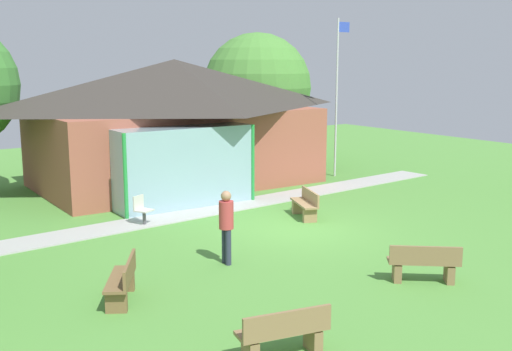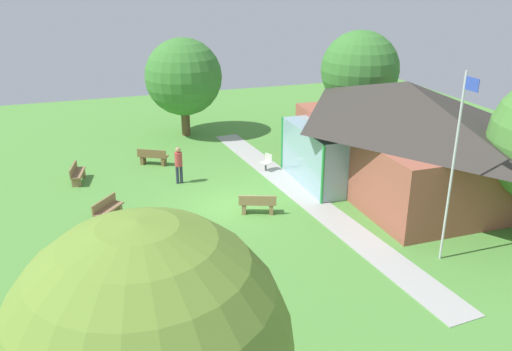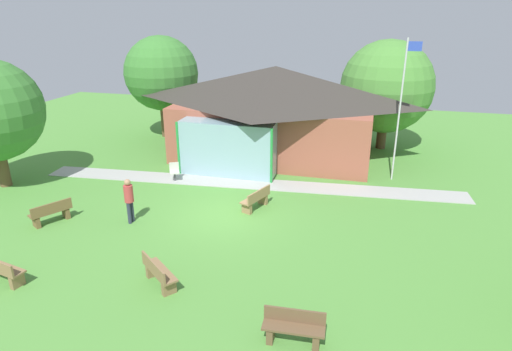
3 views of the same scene
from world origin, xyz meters
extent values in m
plane|color=#54933D|center=(0.00, 0.00, 0.00)|extent=(44.00, 44.00, 0.00)
cube|color=#A35642|center=(0.27, 7.94, 1.45)|extent=(10.12, 5.96, 2.89)
pyramid|color=#38332D|center=(0.27, 7.94, 3.84)|extent=(11.12, 6.96, 1.88)
cube|color=#8CB2BF|center=(-1.25, 4.36, 1.30)|extent=(4.55, 1.20, 2.60)
cylinder|color=green|center=(-3.53, 3.76, 1.30)|extent=(0.12, 0.12, 2.60)
cylinder|color=green|center=(1.03, 3.76, 1.30)|extent=(0.12, 0.12, 2.60)
cube|color=#ADADA8|center=(0.00, 3.40, 0.01)|extent=(19.42, 2.90, 0.03)
cylinder|color=silver|center=(6.42, 5.67, 3.20)|extent=(0.08, 0.08, 6.41)
cube|color=blue|center=(6.72, 5.67, 6.06)|extent=(0.60, 0.02, 0.40)
cube|color=olive|center=(-4.84, -5.83, 0.45)|extent=(1.56, 0.73, 0.06)
cube|color=olive|center=(-5.38, -5.72, 0.20)|extent=(0.24, 0.42, 0.39)
cube|color=olive|center=(-4.30, -5.94, 0.20)|extent=(0.24, 0.42, 0.39)
cube|color=olive|center=(-4.88, -6.01, 0.66)|extent=(1.48, 0.36, 0.36)
cube|color=brown|center=(-6.10, -2.19, 0.45)|extent=(1.13, 1.52, 0.06)
cube|color=brown|center=(-6.37, -2.67, 0.20)|extent=(0.43, 0.34, 0.39)
cube|color=brown|center=(-5.82, -1.71, 0.20)|extent=(0.43, 0.34, 0.39)
cube|color=brown|center=(-5.93, -2.29, 0.66)|extent=(0.80, 1.33, 0.36)
cube|color=olive|center=(-0.32, -4.80, 0.45)|extent=(1.44, 1.29, 0.06)
cube|color=olive|center=(-0.75, -4.45, 0.20)|extent=(0.38, 0.41, 0.39)
cube|color=olive|center=(0.10, -5.14, 0.20)|extent=(0.38, 0.41, 0.39)
cube|color=olive|center=(-0.44, -4.94, 0.66)|extent=(1.20, 1.00, 0.36)
cube|color=#9E7A51|center=(1.01, 0.93, 0.45)|extent=(0.94, 1.56, 0.06)
cube|color=#9E7A51|center=(0.81, 0.42, 0.20)|extent=(0.43, 0.29, 0.39)
cube|color=#9E7A51|center=(1.20, 1.45, 0.20)|extent=(0.43, 0.29, 0.39)
cube|color=#9E7A51|center=(1.18, 0.87, 0.66)|extent=(0.59, 1.42, 0.36)
cube|color=beige|center=(-3.36, 2.85, 0.44)|extent=(0.59, 0.59, 0.04)
cube|color=beige|center=(-3.45, 3.03, 0.66)|extent=(0.41, 0.24, 0.40)
cylinder|color=#4C4C51|center=(-3.36, 2.85, 0.21)|extent=(0.10, 0.10, 0.42)
cylinder|color=#4C4C51|center=(-3.36, 2.85, 0.01)|extent=(0.36, 0.36, 0.02)
cylinder|color=#2D3347|center=(-3.20, -1.52, 0.42)|extent=(0.14, 0.14, 0.85)
cylinder|color=#2D3347|center=(-3.18, -1.34, 0.42)|extent=(0.14, 0.14, 0.85)
cylinder|color=#BF3F3F|center=(-3.19, -1.43, 1.18)|extent=(0.34, 0.34, 0.65)
sphere|color=tan|center=(-3.19, -1.43, 1.62)|extent=(0.24, 0.24, 0.24)
cylinder|color=brown|center=(5.93, 10.68, 0.81)|extent=(0.53, 0.53, 1.62)
sphere|color=#4C8C38|center=(5.93, 10.68, 3.52)|extent=(5.06, 5.06, 5.06)
camera|label=1|loc=(-10.23, -13.02, 4.59)|focal=42.52mm
camera|label=2|loc=(19.45, -5.40, 9.26)|focal=37.30mm
camera|label=3|loc=(5.11, -14.55, 7.57)|focal=30.72mm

